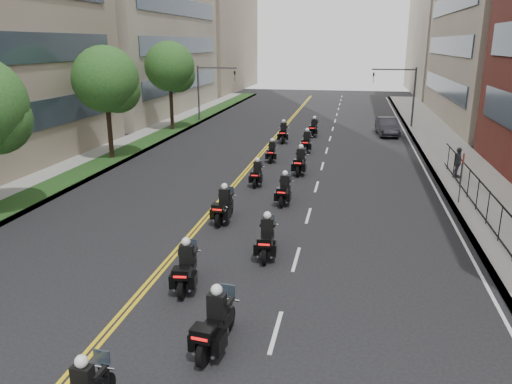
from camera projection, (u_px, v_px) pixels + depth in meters
sidewalk_right at (464, 171)px, 31.18m from camera, size 4.00×90.00×0.15m
sidewalk_left at (108, 155)px, 35.57m from camera, size 4.00×90.00×0.15m
grass_strip at (119, 155)px, 35.40m from camera, size 2.00×90.00×0.04m
building_right_far at (470, 7)px, 75.56m from camera, size 15.00×28.00×26.00m
building_left_far at (195, 10)px, 83.51m from camera, size 16.00×28.00×26.00m
iron_fence at (507, 232)px, 18.91m from camera, size 0.05×28.00×1.50m
street_trees at (63, 92)px, 27.93m from camera, size 4.40×38.40×7.98m
traffic_signal_right at (404, 88)px, 46.57m from camera, size 4.09×0.20×5.60m
traffic_signal_left at (207, 85)px, 50.06m from camera, size 4.09×0.20×5.60m
motorcycle_1 at (215, 325)px, 13.05m from camera, size 0.72×2.45×1.81m
motorcycle_2 at (186, 269)px, 16.34m from camera, size 0.70×2.34×1.73m
motorcycle_3 at (267, 239)px, 18.79m from camera, size 0.60×2.37×1.75m
motorcycle_4 at (224, 207)px, 22.46m from camera, size 0.58×2.40×1.77m
motorcycle_5 at (284, 191)px, 25.02m from camera, size 0.53×2.28×1.68m
motorcycle_6 at (257, 174)px, 28.29m from camera, size 0.50×2.13×1.57m
motorcycle_7 at (300, 162)px, 30.65m from camera, size 0.61×2.49×1.84m
motorcycle_8 at (272, 152)px, 33.96m from camera, size 0.52×2.13×1.57m
motorcycle_9 at (307, 143)px, 36.85m from camera, size 0.56×2.40×1.77m
motorcycle_10 at (283, 133)px, 40.46m from camera, size 0.64×2.50×1.84m
motorcycle_11 at (314, 128)px, 42.99m from camera, size 0.66×2.36×1.74m
parked_sedan at (387, 126)px, 43.59m from camera, size 2.01×4.70×1.51m
pedestrian_c at (458, 162)px, 29.24m from camera, size 0.48×1.07×1.80m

